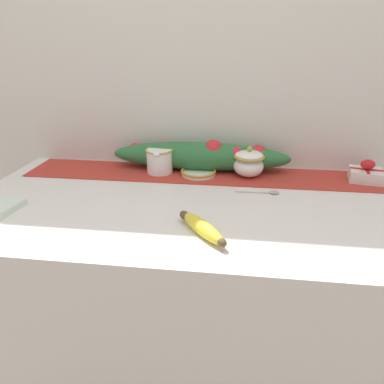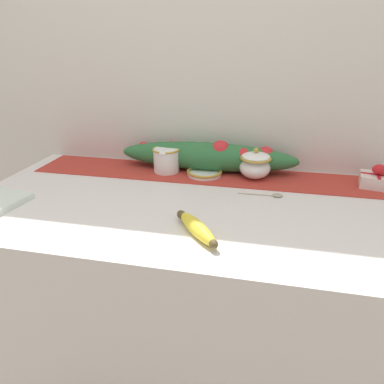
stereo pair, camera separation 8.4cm
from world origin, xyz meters
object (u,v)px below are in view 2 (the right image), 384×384
Objects in this scene: cream_pitcher at (166,159)px; gift_box at (377,179)px; spoon at (274,195)px; small_dish at (203,172)px; sugar_bowl at (255,165)px; banana at (197,228)px.

cream_pitcher reaches higher than gift_box.
spoon is 1.16× the size of gift_box.
small_dish reaches higher than spoon.
cream_pitcher is at bearing -179.82° from gift_box.
sugar_bowl is 0.44m from gift_box.
small_dish is at bearing 98.00° from banana.
spoon is (0.27, -0.15, -0.01)m from small_dish.
small_dish is 0.46m from banana.
gift_box is at bearing 0.18° from cream_pitcher.
sugar_bowl is 0.20m from small_dish.
gift_box is at bearing 0.45° from sugar_bowl.
sugar_bowl reaches higher than gift_box.
gift_box is at bearing 38.99° from banana.
cream_pitcher is 0.79m from gift_box.
gift_box reaches higher than banana.
banana is at bearing -64.87° from cream_pitcher.
sugar_bowl is at bearing 2.62° from small_dish.
small_dish is at bearing -177.38° from sugar_bowl.
sugar_bowl is 0.91× the size of gift_box.
sugar_bowl is 0.79× the size of spoon.
gift_box is (0.44, 0.00, -0.03)m from sugar_bowl.
cream_pitcher is at bearing 176.21° from small_dish.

